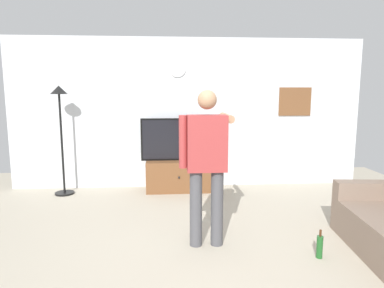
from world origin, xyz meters
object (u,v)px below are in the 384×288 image
object	(u,v)px
floor_lamp	(60,117)
beverage_bottle	(320,246)
tv_stand	(179,176)
television	(178,139)
person_standing_nearer_lamp	(207,159)
wall_clock	(177,68)
framed_picture	(295,102)

from	to	relation	value
floor_lamp	beverage_bottle	distance (m)	4.38
tv_stand	television	distance (m)	0.64
beverage_bottle	tv_stand	bearing A→B (deg)	118.28
television	person_standing_nearer_lamp	size ratio (longest dim) A/B	0.74
tv_stand	beverage_bottle	bearing A→B (deg)	-61.72
wall_clock	floor_lamp	bearing A→B (deg)	-169.65
television	beverage_bottle	size ratio (longest dim) A/B	4.21
television	tv_stand	bearing A→B (deg)	-90.00
tv_stand	beverage_bottle	size ratio (longest dim) A/B	3.64
television	framed_picture	distance (m)	2.28
floor_lamp	beverage_bottle	bearing A→B (deg)	-36.97
wall_clock	television	bearing A→B (deg)	-90.00
framed_picture	person_standing_nearer_lamp	xyz separation A→B (m)	(-1.92, -2.49, -0.56)
beverage_bottle	floor_lamp	bearing A→B (deg)	143.03
framed_picture	person_standing_nearer_lamp	size ratio (longest dim) A/B	0.34
framed_picture	beverage_bottle	bearing A→B (deg)	-104.80
person_standing_nearer_lamp	framed_picture	bearing A→B (deg)	52.34
person_standing_nearer_lamp	beverage_bottle	xyz separation A→B (m)	(1.16, -0.41, -0.88)
floor_lamp	person_standing_nearer_lamp	distance (m)	3.08
tv_stand	beverage_bottle	xyz separation A→B (m)	(1.40, -2.61, -0.15)
floor_lamp	person_standing_nearer_lamp	size ratio (longest dim) A/B	1.05
wall_clock	framed_picture	xyz separation A→B (m)	(2.17, 0.00, -0.59)
wall_clock	beverage_bottle	world-z (taller)	wall_clock
tv_stand	framed_picture	xyz separation A→B (m)	(2.17, 0.30, 1.29)
framed_picture	person_standing_nearer_lamp	bearing A→B (deg)	-127.66
television	floor_lamp	world-z (taller)	floor_lamp
wall_clock	floor_lamp	size ratio (longest dim) A/B	0.17
tv_stand	floor_lamp	size ratio (longest dim) A/B	0.61
tv_stand	wall_clock	world-z (taller)	wall_clock
television	wall_clock	bearing A→B (deg)	90.00
person_standing_nearer_lamp	tv_stand	bearing A→B (deg)	96.37
wall_clock	person_standing_nearer_lamp	distance (m)	2.75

